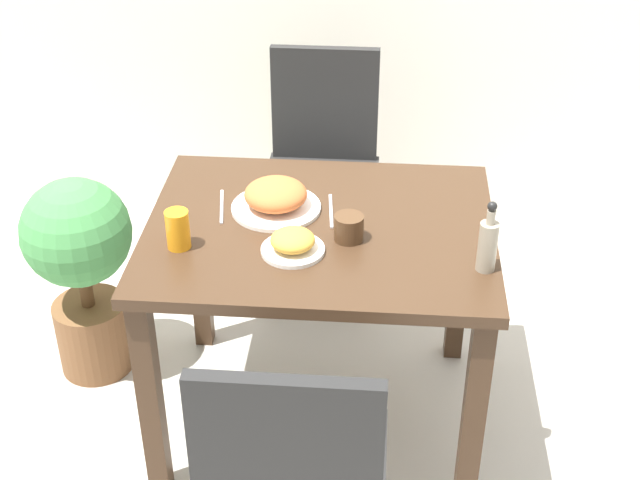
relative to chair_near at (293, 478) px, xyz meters
The scene contains 12 objects.
ground_plane 0.92m from the chair_near, 89.93° to the left, with size 16.00×16.00×0.00m, color #B7B2A8.
dining_table 0.77m from the chair_near, 89.93° to the left, with size 0.99×0.79×0.73m.
chair_near is the anchor object (origin of this frame).
chair_far 1.56m from the chair_near, 91.97° to the left, with size 0.42×0.42×0.92m.
food_plate 0.88m from the chair_near, 99.12° to the left, with size 0.26×0.26×0.09m.
side_plate 0.66m from the chair_near, 95.71° to the left, with size 0.17×0.17×0.06m.
drink_cup 0.74m from the chair_near, 82.91° to the left, with size 0.08×0.08×0.07m.
juice_glass 0.77m from the chair_near, 121.25° to the left, with size 0.07×0.07×0.11m.
sauce_bottle 0.78m from the chair_near, 51.76° to the left, with size 0.05×0.05×0.20m.
fork_utensil 0.91m from the chair_near, 109.45° to the left, with size 0.04×0.19×0.00m.
spoon_utensil 0.86m from the chair_near, 88.16° to the left, with size 0.03×0.19×0.00m.
potted_plant_left 1.24m from the chair_near, 130.12° to the left, with size 0.36×0.36×0.73m.
Camera 1 is at (0.17, -2.15, 2.06)m, focal length 50.00 mm.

